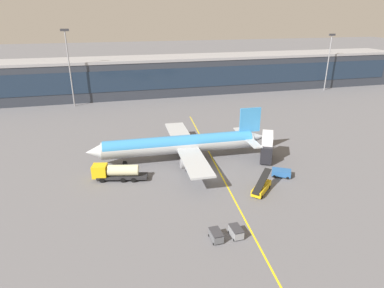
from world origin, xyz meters
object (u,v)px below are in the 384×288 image
fuel_tanker (116,172)px  pushback_tug (281,172)px  baggage_cart_1 (236,232)px  catering_lift (267,147)px  belt_loader (261,187)px  main_airliner (181,144)px  baggage_cart_0 (216,235)px

fuel_tanker → pushback_tug: bearing=-12.2°
fuel_tanker → baggage_cart_1: fuel_tanker is taller
pushback_tug → catering_lift: (0.79, 8.36, 2.22)m
fuel_tanker → belt_loader: belt_loader is taller
belt_loader → baggage_cart_1: (-9.53, -11.14, -0.21)m
catering_lift → baggage_cart_1: 29.89m
main_airliner → catering_lift: bearing=-14.0°
main_airliner → baggage_cart_0: size_ratio=15.36×
main_airliner → catering_lift: size_ratio=5.75×
pushback_tug → belt_loader: (-6.78, -4.92, 0.14)m
catering_lift → baggage_cart_0: bearing=-129.6°
pushback_tug → catering_lift: catering_lift is taller
baggage_cart_0 → baggage_cart_1: same height
main_airliner → baggage_cart_0: bearing=-92.7°
baggage_cart_0 → main_airliner: bearing=87.3°
main_airliner → baggage_cart_0: 29.40m
main_airliner → fuel_tanker: 15.99m
belt_loader → baggage_cart_1: 14.66m
belt_loader → baggage_cart_0: 16.97m
fuel_tanker → baggage_cart_0: fuel_tanker is taller
catering_lift → baggage_cart_1: size_ratio=2.67×
fuel_tanker → pushback_tug: fuel_tanker is taller
baggage_cart_0 → fuel_tanker: bearing=119.8°
main_airliner → fuel_tanker: bearing=-157.7°
belt_loader → baggage_cart_0: bearing=-138.6°
pushback_tug → belt_loader: size_ratio=0.76×
fuel_tanker → baggage_cart_0: size_ratio=4.12×
main_airliner → fuel_tanker: main_airliner is taller
catering_lift → baggage_cart_0: (-20.30, -24.49, -2.28)m
belt_loader → baggage_cart_1: size_ratio=2.17×
main_airliner → pushback_tug: bearing=-35.8°
baggage_cart_1 → main_airliner: bearing=93.5°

